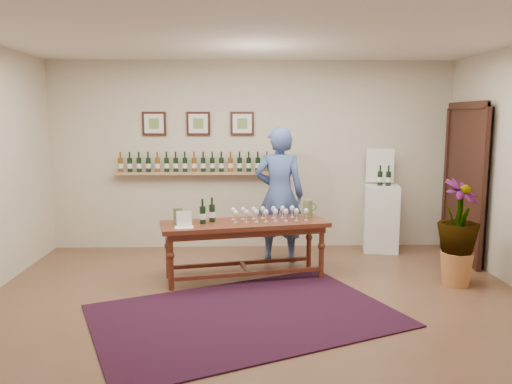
{
  "coord_description": "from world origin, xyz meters",
  "views": [
    {
      "loc": [
        -0.19,
        -4.99,
        1.96
      ],
      "look_at": [
        0.0,
        0.8,
        1.1
      ],
      "focal_mm": 35.0,
      "sensor_mm": 36.0,
      "label": 1
    }
  ],
  "objects_px": {
    "potted_plant": "(458,233)",
    "person": "(279,195)",
    "display_pedestal": "(381,218)",
    "tasting_table": "(245,230)"
  },
  "relations": [
    {
      "from": "potted_plant",
      "to": "person",
      "type": "xyz_separation_m",
      "value": [
        -2.01,
        1.09,
        0.29
      ]
    },
    {
      "from": "display_pedestal",
      "to": "person",
      "type": "relative_size",
      "value": 0.53
    },
    {
      "from": "tasting_table",
      "to": "display_pedestal",
      "type": "xyz_separation_m",
      "value": [
        2.04,
        1.25,
        -0.11
      ]
    },
    {
      "from": "display_pedestal",
      "to": "person",
      "type": "height_order",
      "value": "person"
    },
    {
      "from": "potted_plant",
      "to": "person",
      "type": "relative_size",
      "value": 0.59
    },
    {
      "from": "tasting_table",
      "to": "display_pedestal",
      "type": "bearing_deg",
      "value": 19.92
    },
    {
      "from": "display_pedestal",
      "to": "person",
      "type": "distance_m",
      "value": 1.69
    },
    {
      "from": "potted_plant",
      "to": "person",
      "type": "distance_m",
      "value": 2.31
    },
    {
      "from": "tasting_table",
      "to": "person",
      "type": "distance_m",
      "value": 0.95
    },
    {
      "from": "tasting_table",
      "to": "display_pedestal",
      "type": "relative_size",
      "value": 2.13
    }
  ]
}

